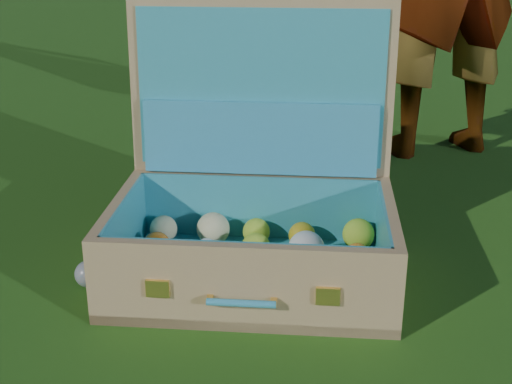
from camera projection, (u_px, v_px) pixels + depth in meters
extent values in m
plane|color=#215114|center=(290.00, 282.00, 1.68)|extent=(60.00, 60.00, 0.00)
sphere|color=teal|center=(88.00, 274.00, 1.65)|extent=(0.06, 0.06, 0.06)
cube|color=tan|center=(252.00, 278.00, 1.68)|extent=(0.66, 0.44, 0.02)
cube|color=tan|center=(243.00, 288.00, 1.46)|extent=(0.65, 0.03, 0.20)
cube|color=tan|center=(260.00, 210.00, 1.84)|extent=(0.65, 0.03, 0.20)
cube|color=tan|center=(119.00, 240.00, 1.67)|extent=(0.03, 0.39, 0.20)
cube|color=tan|center=(389.00, 250.00, 1.62)|extent=(0.03, 0.39, 0.20)
cube|color=teal|center=(252.00, 272.00, 1.67)|extent=(0.61, 0.39, 0.01)
cube|color=teal|center=(243.00, 280.00, 1.47)|extent=(0.60, 0.01, 0.17)
cube|color=teal|center=(259.00, 208.00, 1.82)|extent=(0.60, 0.01, 0.17)
cube|color=teal|center=(125.00, 235.00, 1.67)|extent=(0.01, 0.39, 0.17)
cube|color=teal|center=(383.00, 245.00, 1.62)|extent=(0.01, 0.39, 0.17)
cube|color=tan|center=(261.00, 87.00, 1.76)|extent=(0.65, 0.07, 0.44)
cube|color=teal|center=(261.00, 89.00, 1.74)|extent=(0.60, 0.03, 0.39)
cube|color=teal|center=(260.00, 138.00, 1.77)|extent=(0.58, 0.04, 0.18)
cube|color=#F2C659|center=(158.00, 289.00, 1.46)|extent=(0.05, 0.01, 0.04)
cube|color=#F2C659|center=(328.00, 296.00, 1.43)|extent=(0.05, 0.01, 0.04)
cylinder|color=teal|center=(241.00, 303.00, 1.43)|extent=(0.14, 0.02, 0.02)
cube|color=#F2C659|center=(210.00, 300.00, 1.45)|extent=(0.01, 0.02, 0.01)
cube|color=#F2C659|center=(274.00, 303.00, 1.44)|extent=(0.01, 0.02, 0.01)
sphere|color=#102250|center=(126.00, 283.00, 1.54)|extent=(0.07, 0.07, 0.07)
sphere|color=orange|center=(193.00, 284.00, 1.55)|extent=(0.06, 0.06, 0.06)
sphere|color=white|center=(240.00, 282.00, 1.52)|extent=(0.10, 0.10, 0.10)
sphere|color=red|center=(300.00, 293.00, 1.52)|extent=(0.06, 0.06, 0.06)
sphere|color=#B7D734|center=(359.00, 287.00, 1.52)|extent=(0.08, 0.08, 0.08)
sphere|color=#B7D734|center=(145.00, 262.00, 1.63)|extent=(0.07, 0.07, 0.07)
sphere|color=gold|center=(192.00, 263.00, 1.62)|extent=(0.08, 0.08, 0.08)
sphere|color=red|center=(251.00, 270.00, 1.62)|extent=(0.05, 0.05, 0.05)
sphere|color=#102250|center=(302.00, 269.00, 1.62)|extent=(0.06, 0.06, 0.06)
sphere|color=#B7D734|center=(357.00, 272.00, 1.59)|extent=(0.07, 0.07, 0.07)
sphere|color=orange|center=(157.00, 246.00, 1.72)|extent=(0.07, 0.07, 0.07)
sphere|color=white|center=(207.00, 250.00, 1.71)|extent=(0.06, 0.06, 0.06)
sphere|color=#B7D734|center=(256.00, 248.00, 1.70)|extent=(0.07, 0.07, 0.07)
sphere|color=white|center=(306.00, 249.00, 1.68)|extent=(0.09, 0.09, 0.09)
sphere|color=orange|center=(357.00, 256.00, 1.68)|extent=(0.06, 0.06, 0.06)
sphere|color=beige|center=(164.00, 229.00, 1.81)|extent=(0.07, 0.07, 0.07)
sphere|color=beige|center=(213.00, 229.00, 1.79)|extent=(0.08, 0.08, 0.08)
sphere|color=#B7D734|center=(256.00, 232.00, 1.79)|extent=(0.07, 0.07, 0.07)
sphere|color=gold|center=(302.00, 235.00, 1.77)|extent=(0.07, 0.07, 0.07)
sphere|color=#B7D734|center=(358.00, 234.00, 1.77)|extent=(0.08, 0.08, 0.08)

